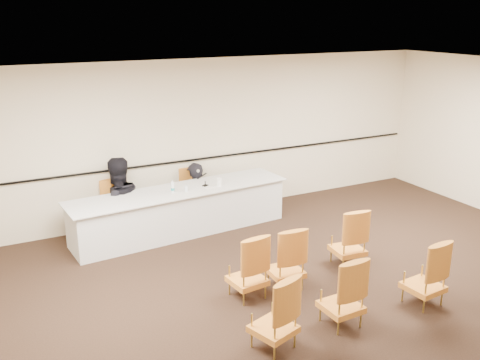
# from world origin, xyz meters

# --- Properties ---
(floor) EXTENTS (10.00, 10.00, 0.00)m
(floor) POSITION_xyz_m (0.00, 0.00, 0.00)
(floor) COLOR black
(floor) RESTS_ON ground
(ceiling) EXTENTS (10.00, 10.00, 0.00)m
(ceiling) POSITION_xyz_m (0.00, 0.00, 3.00)
(ceiling) COLOR white
(ceiling) RESTS_ON ground
(wall_back) EXTENTS (10.00, 0.04, 3.00)m
(wall_back) POSITION_xyz_m (0.00, 4.00, 1.50)
(wall_back) COLOR beige
(wall_back) RESTS_ON ground
(wall_rail) EXTENTS (9.80, 0.04, 0.03)m
(wall_rail) POSITION_xyz_m (0.00, 3.96, 1.10)
(wall_rail) COLOR black
(wall_rail) RESTS_ON wall_back
(panel_table) EXTENTS (4.06, 1.23, 0.80)m
(panel_table) POSITION_xyz_m (-0.80, 3.20, 0.40)
(panel_table) COLOR silver
(panel_table) RESTS_ON ground
(panelist_main) EXTENTS (0.64, 0.45, 1.64)m
(panelist_main) POSITION_xyz_m (-0.27, 3.83, 0.26)
(panelist_main) COLOR black
(panelist_main) RESTS_ON ground
(panelist_main_chair) EXTENTS (0.54, 0.54, 0.95)m
(panelist_main_chair) POSITION_xyz_m (-0.27, 3.83, 0.47)
(panelist_main_chair) COLOR orange
(panelist_main_chair) RESTS_ON ground
(panelist_second) EXTENTS (1.03, 0.85, 1.95)m
(panelist_second) POSITION_xyz_m (-1.80, 3.71, 0.42)
(panelist_second) COLOR black
(panelist_second) RESTS_ON ground
(panelist_second_chair) EXTENTS (0.54, 0.54, 0.95)m
(panelist_second_chair) POSITION_xyz_m (-1.80, 3.71, 0.47)
(panelist_second_chair) COLOR orange
(panelist_second_chair) RESTS_ON ground
(papers) EXTENTS (0.31, 0.23, 0.00)m
(papers) POSITION_xyz_m (-0.22, 3.15, 0.80)
(papers) COLOR silver
(papers) RESTS_ON panel_table
(microphone) EXTENTS (0.19, 0.23, 0.29)m
(microphone) POSITION_xyz_m (-0.32, 3.20, 0.95)
(microphone) COLOR black
(microphone) RESTS_ON panel_table
(water_bottle) EXTENTS (0.09, 0.09, 0.21)m
(water_bottle) POSITION_xyz_m (-0.96, 3.13, 0.91)
(water_bottle) COLOR teal
(water_bottle) RESTS_ON panel_table
(drinking_glass) EXTENTS (0.09, 0.09, 0.10)m
(drinking_glass) POSITION_xyz_m (-0.73, 3.07, 0.85)
(drinking_glass) COLOR white
(drinking_glass) RESTS_ON panel_table
(coffee_cup) EXTENTS (0.12, 0.12, 0.14)m
(coffee_cup) POSITION_xyz_m (-0.08, 3.10, 0.87)
(coffee_cup) COLOR white
(coffee_cup) RESTS_ON panel_table
(aud_chair_front_left) EXTENTS (0.55, 0.55, 0.95)m
(aud_chair_front_left) POSITION_xyz_m (-0.82, 0.61, 0.47)
(aud_chair_front_left) COLOR orange
(aud_chair_front_left) RESTS_ON ground
(aud_chair_front_mid) EXTENTS (0.53, 0.53, 0.95)m
(aud_chair_front_mid) POSITION_xyz_m (-0.21, 0.60, 0.47)
(aud_chair_front_mid) COLOR orange
(aud_chair_front_mid) RESTS_ON ground
(aud_chair_front_right) EXTENTS (0.55, 0.55, 0.95)m
(aud_chair_front_right) POSITION_xyz_m (1.04, 0.78, 0.47)
(aud_chair_front_right) COLOR orange
(aud_chair_front_right) RESTS_ON ground
(aud_chair_back_left) EXTENTS (0.63, 0.63, 0.95)m
(aud_chair_back_left) POSITION_xyz_m (-1.10, -0.58, 0.47)
(aud_chair_back_left) COLOR orange
(aud_chair_back_left) RESTS_ON ground
(aud_chair_back_mid) EXTENTS (0.52, 0.52, 0.95)m
(aud_chair_back_mid) POSITION_xyz_m (-0.09, -0.54, 0.47)
(aud_chair_back_mid) COLOR orange
(aud_chair_back_mid) RESTS_ON ground
(aud_chair_back_right) EXTENTS (0.54, 0.54, 0.95)m
(aud_chair_back_right) POSITION_xyz_m (1.21, -0.63, 0.47)
(aud_chair_back_right) COLOR orange
(aud_chair_back_right) RESTS_ON ground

